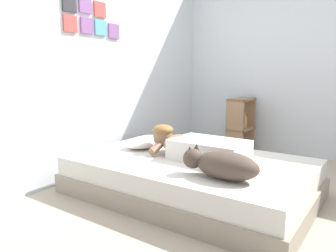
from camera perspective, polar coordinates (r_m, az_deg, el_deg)
name	(u,v)px	position (r m, az deg, el deg)	size (l,w,h in m)	color
ground_plane	(218,202)	(2.85, 8.91, -13.15)	(12.05, 12.05, 0.00)	tan
back_wall	(91,57)	(3.58, -13.55, 11.77)	(4.03, 0.12, 2.50)	silver
side_wall_right	(273,61)	(4.65, 18.13, 10.96)	(0.10, 5.96, 2.50)	silver
bed	(190,176)	(2.94, 3.92, -8.91)	(1.35, 2.09, 0.33)	gray
pillow	(146,142)	(3.32, -3.92, -2.80)	(0.52, 0.32, 0.11)	white
person_lying	(195,146)	(2.89, 4.89, -3.61)	(0.43, 0.92, 0.27)	silver
dog	(222,165)	(2.37, 9.59, -6.75)	(0.26, 0.57, 0.21)	#4C3D33
coffee_cup	(158,145)	(3.25, -1.86, -3.35)	(0.12, 0.09, 0.07)	white
cell_phone	(222,156)	(3.01, 9.56, -5.20)	(0.07, 0.14, 0.01)	black
bookshelf	(240,125)	(4.45, 12.68, 0.13)	(0.45, 0.24, 0.75)	#997251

